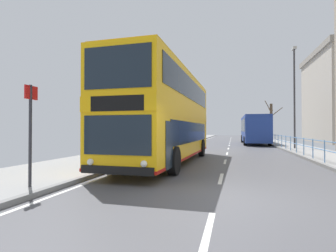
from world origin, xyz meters
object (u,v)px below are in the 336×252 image
Objects in this scene: background_bus_far_lane at (254,129)px; street_lamp_far_side at (294,90)px; double_decker_bus_main at (167,116)px; bare_tree_far_00 at (271,120)px; bus_stop_sign_near at (30,124)px.

street_lamp_far_side is at bearing -74.46° from background_bus_far_lane.
street_lamp_far_side reaches higher than background_bus_far_lane.
double_decker_bus_main is at bearing -127.61° from street_lamp_far_side.
bare_tree_far_00 is at bearing 74.70° from background_bus_far_lane.
street_lamp_far_side is (10.02, 17.22, 3.06)m from bus_stop_sign_near.
background_bus_far_lane is at bearing 105.54° from street_lamp_far_side.
background_bus_far_lane is 3.94× the size of bus_stop_sign_near.
background_bus_far_lane is 27.10m from bus_stop_sign_near.
double_decker_bus_main is 4.22× the size of bus_stop_sign_near.
background_bus_far_lane is at bearing -105.30° from bare_tree_far_00.
bare_tree_far_00 is (3.58, 13.08, 1.40)m from background_bus_far_lane.
bare_tree_far_00 is (11.15, 39.10, 1.34)m from bus_stop_sign_near.
bare_tree_far_00 is at bearing 74.20° from double_decker_bus_main.
bus_stop_sign_near is at bearing -105.92° from bare_tree_far_00.
bare_tree_far_00 is (9.13, 32.27, 0.82)m from double_decker_bus_main.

